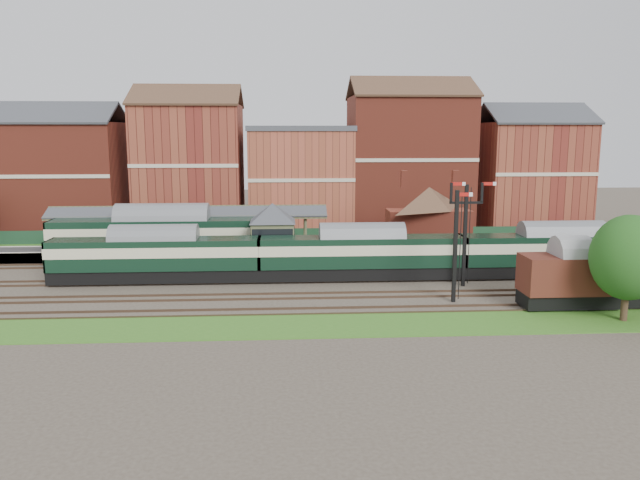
{
  "coord_description": "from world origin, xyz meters",
  "views": [
    {
      "loc": [
        -2.06,
        -49.49,
        12.1
      ],
      "look_at": [
        0.98,
        2.0,
        3.0
      ],
      "focal_mm": 35.0,
      "sensor_mm": 36.0,
      "label": 1
    }
  ],
  "objects": [
    {
      "name": "semaphore_siding",
      "position": [
        10.02,
        -7.0,
        4.16
      ],
      "size": [
        1.23,
        0.25,
        8.0
      ],
      "color": "black",
      "rests_on": "ground"
    },
    {
      "name": "platform",
      "position": [
        -5.0,
        9.75,
        0.5
      ],
      "size": [
        55.0,
        3.4,
        1.0
      ],
      "primitive_type": "cube",
      "color": "#2D2D2D",
      "rests_on": "ground"
    },
    {
      "name": "dmu_train",
      "position": [
        4.26,
        0.0,
        2.25
      ],
      "size": [
        49.88,
        2.63,
        3.83
      ],
      "color": "black",
      "rests_on": "ground"
    },
    {
      "name": "platform_railcar",
      "position": [
        -12.89,
        6.5,
        2.66
      ],
      "size": [
        19.88,
        3.13,
        4.58
      ],
      "color": "black",
      "rests_on": "ground"
    },
    {
      "name": "goods_van_a",
      "position": [
        17.42,
        -9.0,
        2.21
      ],
      "size": [
        6.43,
        2.78,
        3.9
      ],
      "color": "black",
      "rests_on": "ground"
    },
    {
      "name": "tree_far",
      "position": [
        19.68,
        -12.19,
        4.17
      ],
      "size": [
        4.73,
        4.73,
        6.91
      ],
      "color": "#382619",
      "rests_on": "ground"
    },
    {
      "name": "semaphore_bracket",
      "position": [
        12.04,
        -2.5,
        4.63
      ],
      "size": [
        3.6,
        0.25,
        8.18
      ],
      "color": "black",
      "rests_on": "ground"
    },
    {
      "name": "town_backdrop",
      "position": [
        -0.18,
        25.0,
        7.0
      ],
      "size": [
        69.0,
        10.0,
        16.0
      ],
      "color": "maroon",
      "rests_on": "ground"
    },
    {
      "name": "grass_back",
      "position": [
        0.0,
        16.0,
        0.03
      ],
      "size": [
        90.0,
        4.5,
        0.06
      ],
      "primitive_type": "cube",
      "color": "#2D6619",
      "rests_on": "ground"
    },
    {
      "name": "signal_box",
      "position": [
        -3.0,
        3.25,
        3.19
      ],
      "size": [
        5.4,
        5.4,
        6.0
      ],
      "color": "#617654",
      "rests_on": "ground"
    },
    {
      "name": "ground",
      "position": [
        0.0,
        0.0,
        0.0
      ],
      "size": [
        160.0,
        160.0,
        0.0
      ],
      "primitive_type": "plane",
      "color": "#473D33",
      "rests_on": "ground"
    },
    {
      "name": "station_building",
      "position": [
        12.0,
        9.75,
        3.96
      ],
      "size": [
        8.1,
        8.1,
        5.9
      ],
      "color": "maroon",
      "rests_on": "platform"
    },
    {
      "name": "canopy",
      "position": [
        -11.0,
        9.75,
        4.58
      ],
      "size": [
        26.0,
        3.89,
        4.08
      ],
      "color": "#4E4F31",
      "rests_on": "platform"
    },
    {
      "name": "brick_hut",
      "position": [
        5.0,
        3.25,
        1.2
      ],
      "size": [
        3.2,
        2.64,
        2.94
      ],
      "color": "maroon",
      "rests_on": "ground"
    },
    {
      "name": "grass_front",
      "position": [
        0.0,
        -12.0,
        0.03
      ],
      "size": [
        90.0,
        5.0,
        0.06
      ],
      "primitive_type": "cube",
      "color": "#2D6619",
      "rests_on": "ground"
    },
    {
      "name": "fence",
      "position": [
        0.0,
        18.0,
        0.75
      ],
      "size": [
        90.0,
        0.12,
        1.5
      ],
      "primitive_type": "cube",
      "color": "#193823",
      "rests_on": "ground"
    }
  ]
}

